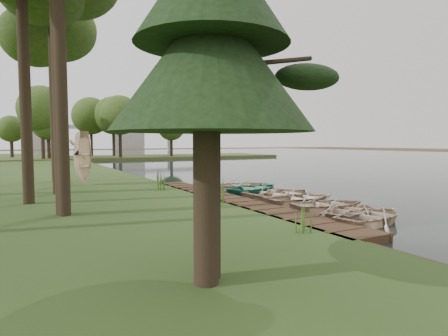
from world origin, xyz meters
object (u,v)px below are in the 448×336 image
rowboat_1 (353,209)px  pine_tree (212,21)px  rowboat_2 (330,203)px  stored_rowboat (84,179)px  rowboat_0 (371,214)px  boardwalk (230,202)px

rowboat_1 → pine_tree: size_ratio=0.39×
rowboat_1 → rowboat_2: (0.15, 1.39, 0.02)m
stored_rowboat → pine_tree: size_ratio=0.41×
rowboat_1 → rowboat_2: 1.40m
rowboat_2 → pine_tree: bearing=131.4°
rowboat_0 → rowboat_2: rowboat_0 is taller
rowboat_2 → stored_rowboat: size_ratio=1.01×
rowboat_1 → rowboat_2: size_ratio=0.94×
rowboat_1 → pine_tree: bearing=93.1°
rowboat_0 → rowboat_2: size_ratio=1.02×
rowboat_1 → rowboat_0: bearing=143.5°
rowboat_1 → pine_tree: (-7.89, -3.70, 4.78)m
stored_rowboat → pine_tree: bearing=-142.7°
boardwalk → rowboat_1: bearing=-62.2°
stored_rowboat → pine_tree: 18.32m
boardwalk → rowboat_2: rowboat_2 is taller
boardwalk → stored_rowboat: size_ratio=4.89×
boardwalk → stored_rowboat: bearing=119.2°
boardwalk → rowboat_0: bearing=-68.9°
rowboat_2 → pine_tree: pine_tree is taller
rowboat_2 → stored_rowboat: stored_rowboat is taller
rowboat_1 → stored_rowboat: 16.01m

